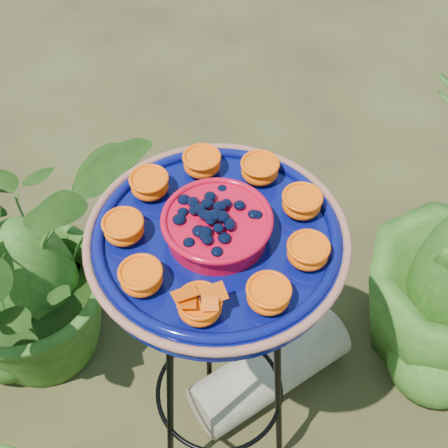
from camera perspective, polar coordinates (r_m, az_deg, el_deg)
The scene contains 4 objects.
tripod_stand at distance 1.53m, azimuth -0.49°, elevation -11.02°, with size 0.41×0.41×0.96m.
feeder_dish at distance 1.18m, azimuth -0.62°, elevation -1.12°, with size 0.57×0.57×0.11m.
driftwood_log at distance 2.06m, azimuth 4.24°, elevation -13.15°, with size 0.18×0.18×0.53m, color tan.
shrub_back_left at distance 1.96m, azimuth -17.92°, elevation -2.94°, with size 0.78×0.67×0.86m, color #1D4813.
Camera 1 is at (-0.02, -0.60, 1.92)m, focal length 50.00 mm.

